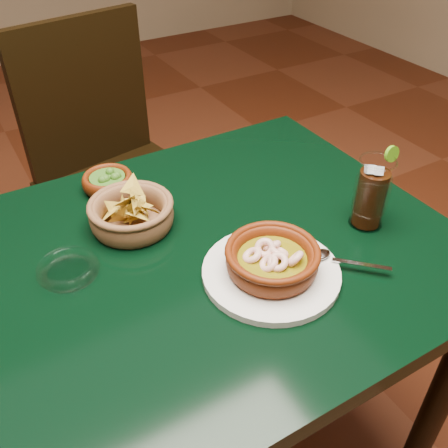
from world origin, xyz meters
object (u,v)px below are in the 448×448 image
dining_table (159,303)px  shrimp_plate (272,263)px  dining_chair (114,168)px  chip_basket (132,213)px  cola_drink (371,194)px

dining_table → shrimp_plate: bearing=-36.5°
dining_chair → shrimp_plate: size_ratio=3.11×
dining_table → chip_basket: (0.01, 0.14, 0.13)m
dining_table → dining_chair: 0.74m
dining_chair → chip_basket: size_ratio=4.78×
shrimp_plate → cola_drink: (0.26, 0.03, 0.04)m
chip_basket → shrimp_plate: bearing=-58.8°
dining_chair → chip_basket: 0.64m
dining_chair → shrimp_plate: 0.88m
dining_table → shrimp_plate: shrimp_plate is taller
shrimp_plate → chip_basket: 0.31m
shrimp_plate → dining_chair: bearing=91.1°
shrimp_plate → cola_drink: 0.27m
shrimp_plate → chip_basket: size_ratio=1.54×
cola_drink → dining_chair: bearing=108.8°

